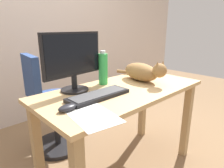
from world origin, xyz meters
TOP-DOWN VIEW (x-y plane):
  - back_wall at (0.00, 1.51)m, footprint 6.00×0.04m
  - desk at (0.00, 0.00)m, footprint 1.31×0.63m
  - office_chair at (-0.27, 0.70)m, footprint 0.48×0.48m
  - monitor at (-0.29, 0.20)m, footprint 0.48×0.20m
  - keyboard at (-0.25, -0.02)m, footprint 0.44×0.15m
  - cat at (0.28, 0.04)m, footprint 0.25×0.61m
  - computer_mouse at (-0.52, -0.07)m, footprint 0.11×0.06m
  - paper_sheet at (-0.46, -0.22)m, footprint 0.26×0.33m
  - water_bottle at (-0.03, 0.19)m, footprint 0.07×0.07m

SIDE VIEW (x-z plane):
  - office_chair at x=-0.27m, z-range -0.06..0.90m
  - desk at x=0.00m, z-range 0.25..0.99m
  - paper_sheet at x=-0.46m, z-range 0.74..0.74m
  - keyboard at x=-0.25m, z-range 0.74..0.77m
  - computer_mouse at x=-0.52m, z-range 0.74..0.78m
  - cat at x=0.28m, z-range 0.72..0.92m
  - water_bottle at x=-0.03m, z-range 0.73..1.00m
  - monitor at x=-0.29m, z-range 0.76..1.17m
  - back_wall at x=0.00m, z-range 0.00..2.60m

